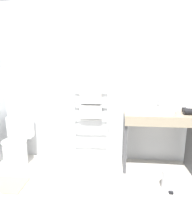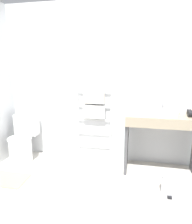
# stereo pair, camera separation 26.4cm
# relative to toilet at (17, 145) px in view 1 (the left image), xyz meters

# --- Properties ---
(ground_plane) EXTENTS (12.00, 12.00, 0.00)m
(ground_plane) POSITION_rel_toilet_xyz_m (1.21, -1.01, -0.31)
(ground_plane) COLOR beige
(wall_back) EXTENTS (3.26, 0.12, 2.45)m
(wall_back) POSITION_rel_toilet_xyz_m (1.21, 0.38, 0.92)
(wall_back) COLOR silver
(wall_back) RESTS_ON ground_plane
(toilet) EXTENTS (0.38, 0.50, 0.74)m
(toilet) POSITION_rel_toilet_xyz_m (0.00, 0.00, 0.00)
(toilet) COLOR white
(toilet) RESTS_ON ground_plane
(towel_radiator) EXTENTS (0.57, 0.06, 1.17)m
(towel_radiator) POSITION_rel_toilet_xyz_m (1.13, 0.27, 0.51)
(towel_radiator) COLOR silver
(towel_radiator) RESTS_ON ground_plane
(vanity_counter) EXTENTS (1.01, 0.49, 0.86)m
(vanity_counter) POSITION_rel_toilet_xyz_m (2.15, 0.03, 0.28)
(vanity_counter) COLOR gray
(vanity_counter) RESTS_ON ground_plane
(sink_basin) EXTENTS (0.39, 0.39, 0.06)m
(sink_basin) POSITION_rel_toilet_xyz_m (2.16, 0.03, 0.58)
(sink_basin) COLOR white
(sink_basin) RESTS_ON vanity_counter
(faucet) EXTENTS (0.02, 0.10, 0.16)m
(faucet) POSITION_rel_toilet_xyz_m (2.16, 0.24, 0.66)
(faucet) COLOR silver
(faucet) RESTS_ON vanity_counter
(cup_near_wall) EXTENTS (0.07, 0.07, 0.09)m
(cup_near_wall) POSITION_rel_toilet_xyz_m (1.76, 0.22, 0.60)
(cup_near_wall) COLOR white
(cup_near_wall) RESTS_ON vanity_counter
(cup_near_edge) EXTENTS (0.07, 0.07, 0.09)m
(cup_near_edge) POSITION_rel_toilet_xyz_m (1.87, 0.16, 0.60)
(cup_near_edge) COLOR white
(cup_near_edge) RESTS_ON vanity_counter
(hair_dryer) EXTENTS (0.19, 0.18, 0.09)m
(hair_dryer) POSITION_rel_toilet_xyz_m (2.53, -0.01, 0.60)
(hair_dryer) COLOR black
(hair_dryer) RESTS_ON vanity_counter
(trash_bin) EXTENTS (0.18, 0.22, 0.29)m
(trash_bin) POSITION_rel_toilet_xyz_m (2.21, -0.46, -0.18)
(trash_bin) COLOR #B7B7BC
(trash_bin) RESTS_ON ground_plane
(bath_mat) EXTENTS (0.56, 0.36, 0.01)m
(bath_mat) POSITION_rel_toilet_xyz_m (0.10, -0.60, -0.30)
(bath_mat) COLOR gray
(bath_mat) RESTS_ON ground_plane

